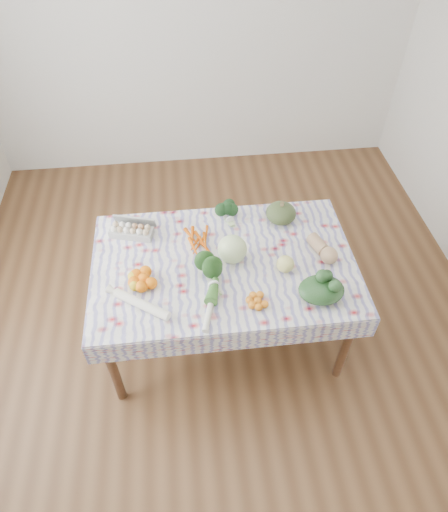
{
  "coord_description": "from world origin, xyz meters",
  "views": [
    {
      "loc": [
        -0.22,
        -1.93,
        2.88
      ],
      "look_at": [
        0.0,
        0.0,
        0.82
      ],
      "focal_mm": 32.0,
      "sensor_mm": 36.0,
      "label": 1
    }
  ],
  "objects_px": {
    "egg_carton": "(131,231)",
    "kabocha_squash": "(281,213)",
    "butternut_squash": "(323,248)",
    "cabbage": "(232,249)",
    "grapefruit": "(285,264)",
    "dining_table": "(224,271)"
  },
  "relations": [
    {
      "from": "grapefruit",
      "to": "butternut_squash",
      "type": "bearing_deg",
      "value": 21.94
    },
    {
      "from": "kabocha_squash",
      "to": "butternut_squash",
      "type": "height_order",
      "value": "kabocha_squash"
    },
    {
      "from": "cabbage",
      "to": "butternut_squash",
      "type": "bearing_deg",
      "value": -1.91
    },
    {
      "from": "kabocha_squash",
      "to": "dining_table",
      "type": "bearing_deg",
      "value": -141.12
    },
    {
      "from": "kabocha_squash",
      "to": "butternut_squash",
      "type": "bearing_deg",
      "value": -59.68
    },
    {
      "from": "egg_carton",
      "to": "kabocha_squash",
      "type": "distance_m",
      "value": 1.01
    },
    {
      "from": "dining_table",
      "to": "kabocha_squash",
      "type": "bearing_deg",
      "value": 38.88
    },
    {
      "from": "egg_carton",
      "to": "kabocha_squash",
      "type": "height_order",
      "value": "kabocha_squash"
    },
    {
      "from": "butternut_squash",
      "to": "cabbage",
      "type": "bearing_deg",
      "value": 157.97
    },
    {
      "from": "kabocha_squash",
      "to": "grapefruit",
      "type": "xyz_separation_m",
      "value": [
        -0.06,
        -0.45,
        -0.01
      ]
    },
    {
      "from": "butternut_squash",
      "to": "grapefruit",
      "type": "relative_size",
      "value": 2.21
    },
    {
      "from": "kabocha_squash",
      "to": "grapefruit",
      "type": "relative_size",
      "value": 1.88
    },
    {
      "from": "egg_carton",
      "to": "cabbage",
      "type": "xyz_separation_m",
      "value": [
        0.64,
        -0.29,
        0.05
      ]
    },
    {
      "from": "butternut_squash",
      "to": "grapefruit",
      "type": "xyz_separation_m",
      "value": [
        -0.27,
        -0.11,
        -0.0
      ]
    },
    {
      "from": "egg_carton",
      "to": "cabbage",
      "type": "height_order",
      "value": "cabbage"
    },
    {
      "from": "egg_carton",
      "to": "butternut_squash",
      "type": "bearing_deg",
      "value": 0.99
    },
    {
      "from": "kabocha_squash",
      "to": "cabbage",
      "type": "distance_m",
      "value": 0.5
    },
    {
      "from": "dining_table",
      "to": "butternut_squash",
      "type": "height_order",
      "value": "butternut_squash"
    },
    {
      "from": "dining_table",
      "to": "kabocha_squash",
      "type": "height_order",
      "value": "kabocha_squash"
    },
    {
      "from": "grapefruit",
      "to": "dining_table",
      "type": "bearing_deg",
      "value": 163.77
    },
    {
      "from": "dining_table",
      "to": "egg_carton",
      "type": "xyz_separation_m",
      "value": [
        -0.58,
        0.31,
        0.12
      ]
    },
    {
      "from": "egg_carton",
      "to": "grapefruit",
      "type": "bearing_deg",
      "value": -8.42
    }
  ]
}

